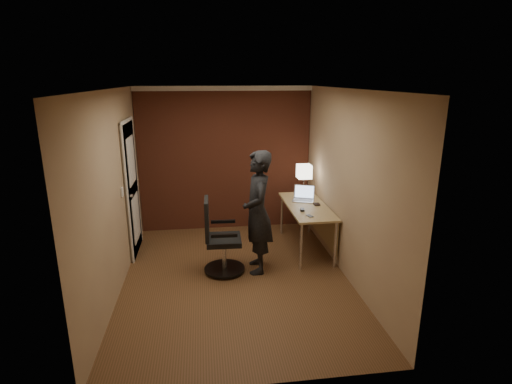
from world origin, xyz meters
TOP-DOWN VIEW (x-y plane):
  - room at (-0.27, 1.54)m, footprint 4.00×4.00m
  - desk at (1.25, 0.82)m, footprint 0.60×1.50m
  - desk_lamp at (1.25, 1.29)m, footprint 0.22×0.22m
  - laptop at (1.20, 1.09)m, footprint 0.40×0.36m
  - mouse at (1.04, 0.55)m, footprint 0.08×0.11m
  - phone at (1.09, 0.31)m, footprint 0.09×0.13m
  - wallet at (1.34, 0.80)m, footprint 0.09×0.11m
  - office_chair at (-0.21, 0.21)m, footprint 0.57×0.59m
  - person at (0.33, 0.21)m, footprint 0.43×0.64m

SIDE VIEW (x-z plane):
  - office_chair at x=-0.21m, z-range -0.06..0.99m
  - desk at x=1.25m, z-range 0.24..0.97m
  - phone at x=1.09m, z-range 0.73..0.74m
  - wallet at x=1.34m, z-range 0.73..0.75m
  - mouse at x=1.04m, z-range 0.73..0.76m
  - laptop at x=1.20m, z-range 0.68..0.91m
  - person at x=0.33m, z-range 0.00..1.71m
  - desk_lamp at x=1.25m, z-range 0.88..1.41m
  - room at x=-0.27m, z-range -0.63..3.37m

